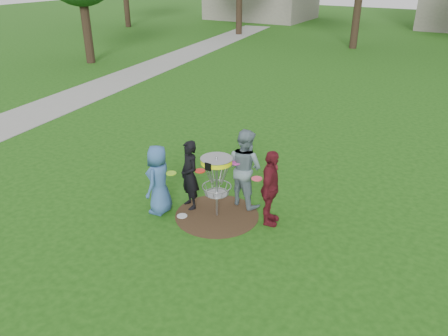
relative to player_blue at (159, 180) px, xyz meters
The scene contains 10 objects.
ground 1.46m from the player_blue, 22.16° to the left, with size 100.00×100.00×0.00m, color #19470F.
dirt_patch 1.46m from the player_blue, 22.16° to the left, with size 1.80×1.80×0.01m, color #47331E.
concrete_path 12.27m from the player_blue, 136.26° to the left, with size 2.20×40.00×0.02m, color #9E9E99.
player_blue is the anchor object (origin of this frame).
player_black 0.67m from the player_blue, 47.28° to the left, with size 0.57×0.37×1.55m, color black.
player_grey 1.87m from the player_blue, 41.28° to the left, with size 0.86×0.67×1.76m, color slate.
player_maroon 2.36m from the player_blue, 18.90° to the left, with size 0.95×0.39×1.61m, color maroon.
disc_on_grass 0.93m from the player_blue, ahead, with size 0.22×0.22×0.02m, color silver.
disc_golf_basket 1.27m from the player_blue, 22.14° to the left, with size 0.66×0.67×1.38m.
held_discs 1.23m from the player_blue, 27.72° to the left, with size 1.92×1.08×0.16m.
Camera 1 is at (4.19, -6.86, 4.92)m, focal length 35.00 mm.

